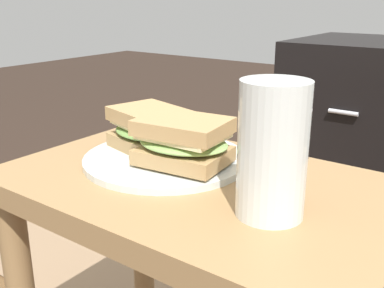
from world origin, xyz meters
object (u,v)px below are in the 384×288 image
at_px(plate, 166,159).
at_px(sandwich_front, 149,129).
at_px(sandwich_back, 183,141).
at_px(beer_glass, 272,153).

height_order(plate, sandwich_front, sandwich_front).
relative_size(plate, sandwich_front, 1.73).
height_order(sandwich_front, sandwich_back, sandwich_back).
bearing_deg(plate, sandwich_back, -18.08).
bearing_deg(sandwich_front, sandwich_back, -18.08).
bearing_deg(beer_glass, sandwich_front, 162.55).
xyz_separation_m(plate, sandwich_front, (-0.05, 0.01, 0.04)).
bearing_deg(plate, beer_glass, -17.31).
height_order(sandwich_front, beer_glass, beer_glass).
distance_m(plate, beer_glass, 0.23).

